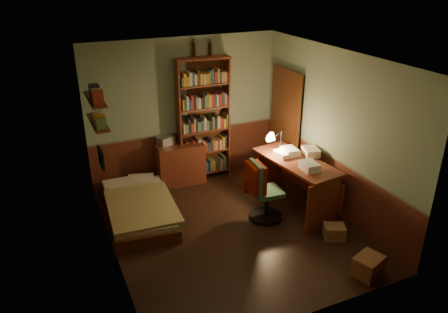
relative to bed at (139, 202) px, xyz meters
name	(u,v)px	position (x,y,z in m)	size (l,w,h in m)	color
floor	(231,228)	(1.19, -0.89, -0.28)	(3.50, 4.00, 0.02)	black
ceiling	(232,57)	(1.19, -0.89, 2.34)	(3.50, 4.00, 0.02)	silver
wall_back	(184,110)	(1.19, 1.12, 1.03)	(3.50, 0.02, 2.60)	gray
wall_left	(105,172)	(-0.57, -0.89, 1.03)	(0.02, 4.00, 2.60)	gray
wall_right	(333,132)	(2.95, -0.89, 1.03)	(0.02, 4.00, 2.60)	gray
wall_front	(313,220)	(1.19, -2.90, 1.03)	(3.50, 0.02, 2.60)	gray
doorway	(286,125)	(2.91, 0.41, 0.73)	(0.06, 0.90, 2.00)	black
door_trim	(284,125)	(2.88, 0.41, 0.73)	(0.02, 0.98, 2.08)	#432210
bed	(139,202)	(0.00, 0.00, 0.00)	(0.96, 1.80, 0.53)	olive
dresser	(181,164)	(1.00, 0.88, 0.11)	(0.85, 0.42, 0.75)	#5F2818
mini_stereo	(166,140)	(0.78, 1.00, 0.56)	(0.28, 0.22, 0.15)	#B2B2B7
bookshelf	(203,120)	(1.50, 0.96, 0.86)	(0.97, 0.30, 2.25)	#5F2818
bottle_left	(194,49)	(1.39, 1.07, 2.11)	(0.07, 0.07, 0.25)	black
bottle_right	(210,49)	(1.69, 1.07, 2.10)	(0.06, 0.06, 0.22)	black
desk	(295,183)	(2.43, -0.71, 0.15)	(0.65, 1.56, 0.84)	#5F2818
paper_stack	(311,152)	(2.76, -0.63, 0.63)	(0.23, 0.31, 0.12)	silver
desk_lamp	(281,134)	(2.38, -0.28, 0.88)	(0.19, 0.19, 0.62)	black
office_chair	(267,189)	(1.82, -0.86, 0.25)	(0.52, 0.45, 1.03)	#356444
red_jacket	(271,142)	(1.90, -0.76, 0.99)	(0.21, 0.38, 0.45)	#8F1800
wall_shelf_lower	(98,122)	(-0.45, 0.21, 1.33)	(0.20, 0.90, 0.03)	#5F2818
wall_shelf_upper	(95,99)	(-0.45, 0.21, 1.68)	(0.20, 0.90, 0.03)	#5F2818
framed_picture	(101,158)	(-0.53, -0.29, 0.98)	(0.04, 0.32, 0.26)	black
cardboard_box_a	(368,266)	(2.35, -2.61, -0.13)	(0.37, 0.29, 0.27)	olive
cardboard_box_b	(334,232)	(2.47, -1.75, -0.16)	(0.30, 0.25, 0.21)	olive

